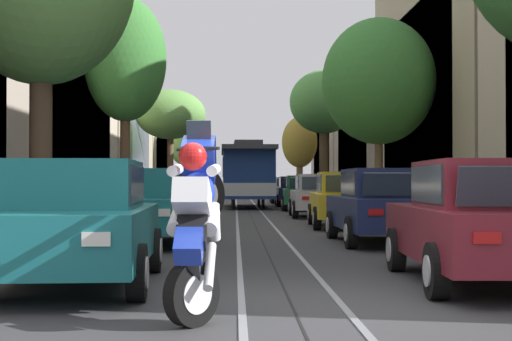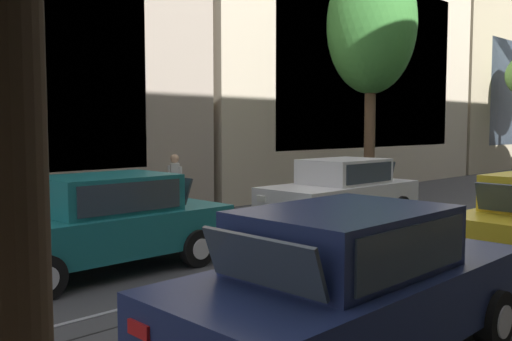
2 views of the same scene
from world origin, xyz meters
name	(u,v)px [view 1 (image 1 of 2)]	position (x,y,z in m)	size (l,w,h in m)	color
ground_plane	(249,211)	(0.00, 25.51, 0.00)	(160.00, 160.00, 0.00)	#38383A
trolley_track_rails	(247,208)	(0.00, 29.89, 0.00)	(1.14, 71.77, 0.01)	gray
building_facade_left	(63,114)	(-8.99, 29.13, 4.61)	(5.84, 63.47, 10.58)	gray
building_facade_right	(436,110)	(9.14, 28.49, 4.79)	(5.76, 63.47, 10.95)	#BCAD93
parked_car_teal_near_left	(77,222)	(-2.60, 1.77, 0.80)	(2.12, 4.41, 1.58)	#196B70
parked_car_teal_second_left	(146,206)	(-2.47, 8.10, 0.80)	(2.00, 4.36, 1.58)	#196B70
parked_car_white_mid_left	(170,199)	(-2.51, 14.59, 0.80)	(2.01, 4.36, 1.58)	silver
parked_car_maroon_near_right	(483,222)	(2.57, 1.74, 0.80)	(2.13, 4.42, 1.58)	maroon
parked_car_navy_second_right	(382,206)	(2.52, 8.11, 0.80)	(2.03, 4.38, 1.58)	#19234C
parked_car_yellow_mid_right	(345,199)	(2.54, 13.71, 0.80)	(2.13, 4.42, 1.58)	gold
parked_car_silver_fourth_right	(317,195)	(2.43, 19.93, 0.80)	(2.08, 4.39, 1.58)	#B7B7BC
parked_car_green_fifth_right	(303,193)	(2.50, 26.49, 0.80)	(2.14, 4.42, 1.58)	#1E6038
parked_car_navy_sixth_right	(294,191)	(2.56, 32.52, 0.80)	(2.05, 4.38, 1.58)	#19234C
parked_car_white_far_right	(287,190)	(2.54, 38.15, 0.80)	(2.05, 4.38, 1.58)	silver
street_tree_kerb_left_second	(125,61)	(-4.43, 18.59, 5.53)	(2.87, 2.68, 7.76)	brown
street_tree_kerb_left_mid	(170,115)	(-4.10, 33.12, 4.91)	(3.80, 3.13, 6.29)	brown
street_tree_kerb_left_fourth	(188,144)	(-4.02, 47.00, 4.06)	(2.86, 3.11, 5.80)	#4C3826
street_tree_kerb_right_second	(379,81)	(4.38, 18.19, 4.78)	(3.93, 3.89, 6.99)	brown
street_tree_kerb_right_mid	(324,103)	(4.08, 31.84, 5.44)	(3.61, 3.41, 7.19)	#4C3826
street_tree_kerb_right_fourth	(300,143)	(4.04, 46.30, 4.07)	(2.55, 2.57, 5.97)	brown
cable_car_trolley	(247,175)	(0.00, 30.39, 1.66)	(2.73, 9.16, 3.28)	navy
motorcycle_with_rider	(196,214)	(-0.97, -0.66, 1.00)	(0.53, 1.79, 1.92)	black
pedestrian_on_left_pavement	(38,195)	(-5.70, 11.91, 0.95)	(0.55, 0.37, 1.68)	#282D38
pedestrian_on_right_pavement	(374,191)	(5.79, 26.86, 0.89)	(0.55, 0.39, 1.58)	#4C4233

